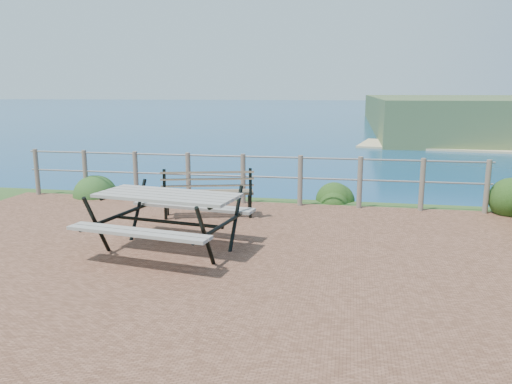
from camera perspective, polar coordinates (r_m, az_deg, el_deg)
ground at (r=7.01m, az=-7.30°, el=-7.34°), size 10.00×7.00×0.12m
ocean at (r=206.32m, az=10.33°, el=10.66°), size 1200.00×1200.00×0.00m
safety_railing at (r=10.01m, az=-1.48°, el=1.84°), size 9.40×0.10×1.00m
picnic_table at (r=7.09m, az=-10.02°, el=-2.73°), size 2.07×1.69×0.83m
park_bench at (r=8.95m, az=-5.51°, el=0.81°), size 1.66×0.81×0.91m
shrub_lip_west at (r=11.45m, az=-16.41°, el=-0.33°), size 0.88×0.88×0.66m
shrub_lip_east at (r=10.56m, az=8.84°, el=-0.97°), size 0.79×0.79×0.53m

